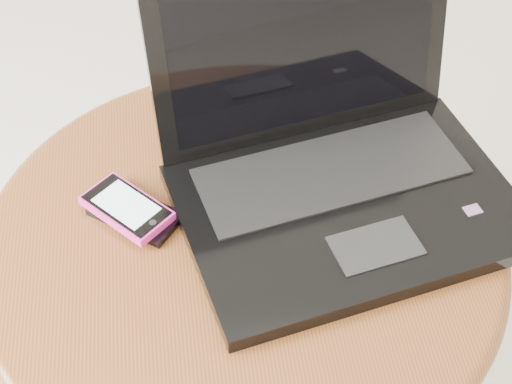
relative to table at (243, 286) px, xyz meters
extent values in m
plane|color=beige|center=(0.05, 0.11, -0.38)|extent=(4.00, 4.00, 0.00)
cylinder|color=#542C15|center=(0.00, 0.00, -0.14)|extent=(0.10, 0.10, 0.43)
cylinder|color=#5E3216|center=(0.00, 0.00, 0.09)|extent=(0.58, 0.58, 0.03)
torus|color=#5E3216|center=(0.00, 0.00, 0.09)|extent=(0.61, 0.61, 0.03)
cube|color=black|center=(0.13, 0.01, 0.11)|extent=(0.43, 0.34, 0.02)
cube|color=black|center=(0.11, 0.06, 0.12)|extent=(0.34, 0.18, 0.00)
cube|color=black|center=(0.14, -0.06, 0.12)|extent=(0.11, 0.08, 0.00)
cube|color=red|center=(0.26, -0.02, 0.12)|extent=(0.02, 0.02, 0.00)
cube|color=black|center=(0.09, 0.16, 0.24)|extent=(0.37, 0.13, 0.23)
cube|color=black|center=(0.09, 0.15, 0.24)|extent=(0.33, 0.10, 0.19)
cube|color=black|center=(-0.12, 0.04, 0.11)|extent=(0.11, 0.11, 0.01)
cube|color=#A5063A|center=(-0.16, 0.07, 0.11)|extent=(0.04, 0.05, 0.00)
cube|color=#E42797|center=(-0.13, 0.04, 0.12)|extent=(0.11, 0.11, 0.01)
cube|color=black|center=(-0.13, 0.04, 0.12)|extent=(0.10, 0.11, 0.00)
cube|color=silver|center=(-0.13, 0.04, 0.13)|extent=(0.08, 0.08, 0.00)
cylinder|color=black|center=(-0.10, 0.01, 0.13)|extent=(0.01, 0.01, 0.00)
camera|label=1|loc=(-0.06, -0.59, 0.79)|focal=55.23mm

